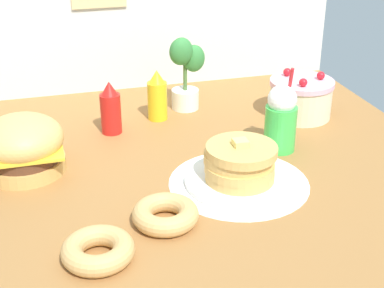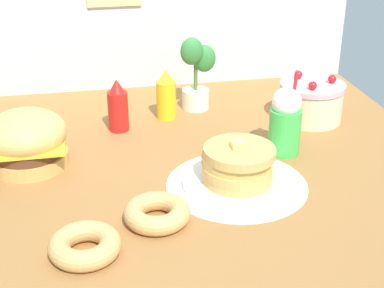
{
  "view_description": "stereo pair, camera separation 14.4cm",
  "coord_description": "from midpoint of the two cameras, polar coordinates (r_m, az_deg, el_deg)",
  "views": [
    {
      "loc": [
        -50.01,
        -175.01,
        99.68
      ],
      "look_at": [
        -0.64,
        0.66,
        10.78
      ],
      "focal_mm": 53.07,
      "sensor_mm": 36.0,
      "label": 1
    },
    {
      "loc": [
        -36.05,
        -178.34,
        99.68
      ],
      "look_at": [
        -0.64,
        0.66,
        10.78
      ],
      "focal_mm": 53.07,
      "sensor_mm": 36.0,
      "label": 2
    }
  ],
  "objects": [
    {
      "name": "donut_pink_glaze",
      "position": [
        1.65,
        -11.94,
        -10.4
      ],
      "size": [
        20.88,
        20.88,
        6.29
      ],
      "color": "tan",
      "rests_on": "ground_plane"
    },
    {
      "name": "mustard_bottle",
      "position": [
        2.48,
        -5.18,
        4.74
      ],
      "size": [
        8.53,
        8.53,
        22.45
      ],
      "color": "yellow",
      "rests_on": "ground_plane"
    },
    {
      "name": "pancake_stack",
      "position": [
        1.96,
        2.72,
        -2.33
      ],
      "size": [
        38.17,
        38.17,
        16.5
      ],
      "color": "white",
      "rests_on": "doily_mat"
    },
    {
      "name": "ground_plane",
      "position": [
        2.08,
        -1.76,
        -3.01
      ],
      "size": [
        195.52,
        188.61,
        2.0
      ],
      "primitive_type": "cube",
      "color": "#9E6B38"
    },
    {
      "name": "potted_plant",
      "position": [
        2.56,
        -2.31,
        7.41
      ],
      "size": [
        16.41,
        13.6,
        34.24
      ],
      "color": "white",
      "rests_on": "ground_plane"
    },
    {
      "name": "layer_cake",
      "position": [
        2.54,
        9.29,
        4.58
      ],
      "size": [
        28.02,
        28.02,
        20.43
      ],
      "color": "beige",
      "rests_on": "ground_plane"
    },
    {
      "name": "cream_soda_cup",
      "position": [
        2.19,
        7.09,
        2.54
      ],
      "size": [
        12.35,
        12.35,
        33.66
      ],
      "color": "green",
      "rests_on": "ground_plane"
    },
    {
      "name": "burger",
      "position": [
        2.14,
        -18.52,
        -0.2
      ],
      "size": [
        29.77,
        29.77,
        21.47
      ],
      "color": "#DBA859",
      "rests_on": "ground_plane"
    },
    {
      "name": "doily_mat",
      "position": [
        2.0,
        2.67,
        -3.94
      ],
      "size": [
        49.4,
        49.4,
        0.4
      ],
      "primitive_type": "cylinder",
      "color": "white",
      "rests_on": "ground_plane"
    },
    {
      "name": "donut_chocolate",
      "position": [
        1.77,
        -5.03,
        -7.05
      ],
      "size": [
        20.88,
        20.88,
        6.29
      ],
      "color": "tan",
      "rests_on": "ground_plane"
    },
    {
      "name": "ketchup_bottle",
      "position": [
        2.37,
        -9.91,
        3.44
      ],
      "size": [
        8.53,
        8.53,
        22.45
      ],
      "color": "red",
      "rests_on": "ground_plane"
    }
  ]
}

